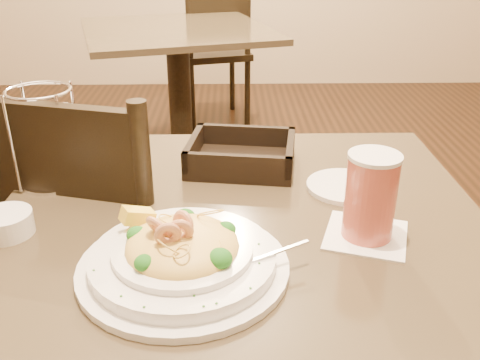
{
  "coord_description": "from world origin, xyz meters",
  "views": [
    {
      "loc": [
        -0.02,
        -0.81,
        1.21
      ],
      "look_at": [
        0.0,
        0.02,
        0.81
      ],
      "focal_mm": 40.0,
      "sensor_mm": 36.0,
      "label": 1
    }
  ],
  "objects_px": {
    "background_table": "(179,73)",
    "butter_ramekin": "(6,223)",
    "dining_chair_far": "(214,47)",
    "main_table": "(240,327)",
    "dining_chair_near": "(104,254)",
    "pasta_bowl": "(183,254)",
    "bread_basket": "(241,157)",
    "drink_glass": "(370,197)",
    "napkin_caddy": "(47,144)",
    "side_plate": "(345,186)"
  },
  "relations": [
    {
      "from": "background_table",
      "to": "butter_ramekin",
      "type": "height_order",
      "value": "butter_ramekin"
    },
    {
      "from": "dining_chair_far",
      "to": "butter_ramekin",
      "type": "distance_m",
      "value": 2.62
    },
    {
      "from": "main_table",
      "to": "dining_chair_near",
      "type": "relative_size",
      "value": 0.97
    },
    {
      "from": "pasta_bowl",
      "to": "butter_ramekin",
      "type": "distance_m",
      "value": 0.33
    },
    {
      "from": "bread_basket",
      "to": "drink_glass",
      "type": "bearing_deg",
      "value": -54.94
    },
    {
      "from": "background_table",
      "to": "napkin_caddy",
      "type": "xyz_separation_m",
      "value": [
        -0.1,
        -1.76,
        0.32
      ]
    },
    {
      "from": "drink_glass",
      "to": "napkin_caddy",
      "type": "distance_m",
      "value": 0.63
    },
    {
      "from": "pasta_bowl",
      "to": "napkin_caddy",
      "type": "xyz_separation_m",
      "value": [
        -0.29,
        0.31,
        0.06
      ]
    },
    {
      "from": "main_table",
      "to": "bread_basket",
      "type": "xyz_separation_m",
      "value": [
        0.01,
        0.25,
        0.25
      ]
    },
    {
      "from": "dining_chair_near",
      "to": "dining_chair_far",
      "type": "distance_m",
      "value": 2.32
    },
    {
      "from": "bread_basket",
      "to": "butter_ramekin",
      "type": "distance_m",
      "value": 0.49
    },
    {
      "from": "bread_basket",
      "to": "napkin_caddy",
      "type": "height_order",
      "value": "napkin_caddy"
    },
    {
      "from": "bread_basket",
      "to": "main_table",
      "type": "bearing_deg",
      "value": -91.74
    },
    {
      "from": "napkin_caddy",
      "to": "background_table",
      "type": "bearing_deg",
      "value": 86.76
    },
    {
      "from": "dining_chair_far",
      "to": "butter_ramekin",
      "type": "xyz_separation_m",
      "value": [
        -0.29,
        -2.59,
        0.25
      ]
    },
    {
      "from": "napkin_caddy",
      "to": "dining_chair_near",
      "type": "bearing_deg",
      "value": 52.64
    },
    {
      "from": "main_table",
      "to": "bread_basket",
      "type": "bearing_deg",
      "value": 88.26
    },
    {
      "from": "dining_chair_far",
      "to": "background_table",
      "type": "bearing_deg",
      "value": 59.6
    },
    {
      "from": "background_table",
      "to": "pasta_bowl",
      "type": "distance_m",
      "value": 2.1
    },
    {
      "from": "main_table",
      "to": "butter_ramekin",
      "type": "height_order",
      "value": "butter_ramekin"
    },
    {
      "from": "side_plate",
      "to": "bread_basket",
      "type": "bearing_deg",
      "value": 151.06
    },
    {
      "from": "main_table",
      "to": "pasta_bowl",
      "type": "relative_size",
      "value": 2.53
    },
    {
      "from": "napkin_caddy",
      "to": "dining_chair_far",
      "type": "bearing_deg",
      "value": 83.57
    },
    {
      "from": "pasta_bowl",
      "to": "drink_glass",
      "type": "xyz_separation_m",
      "value": [
        0.3,
        0.09,
        0.05
      ]
    },
    {
      "from": "dining_chair_far",
      "to": "dining_chair_near",
      "type": "bearing_deg",
      "value": 69.53
    },
    {
      "from": "drink_glass",
      "to": "napkin_caddy",
      "type": "relative_size",
      "value": 0.85
    },
    {
      "from": "bread_basket",
      "to": "side_plate",
      "type": "distance_m",
      "value": 0.24
    },
    {
      "from": "dining_chair_far",
      "to": "pasta_bowl",
      "type": "distance_m",
      "value": 2.72
    },
    {
      "from": "dining_chair_near",
      "to": "side_plate",
      "type": "relative_size",
      "value": 6.0
    },
    {
      "from": "main_table",
      "to": "butter_ramekin",
      "type": "xyz_separation_m",
      "value": [
        -0.4,
        -0.02,
        0.25
      ]
    },
    {
      "from": "main_table",
      "to": "dining_chair_far",
      "type": "height_order",
      "value": "dining_chair_far"
    },
    {
      "from": "drink_glass",
      "to": "napkin_caddy",
      "type": "bearing_deg",
      "value": 159.69
    },
    {
      "from": "drink_glass",
      "to": "bread_basket",
      "type": "xyz_separation_m",
      "value": [
        -0.21,
        0.29,
        -0.05
      ]
    },
    {
      "from": "main_table",
      "to": "bread_basket",
      "type": "height_order",
      "value": "bread_basket"
    },
    {
      "from": "bread_basket",
      "to": "side_plate",
      "type": "height_order",
      "value": "bread_basket"
    },
    {
      "from": "butter_ramekin",
      "to": "bread_basket",
      "type": "bearing_deg",
      "value": 33.79
    },
    {
      "from": "pasta_bowl",
      "to": "napkin_caddy",
      "type": "relative_size",
      "value": 1.78
    },
    {
      "from": "side_plate",
      "to": "butter_ramekin",
      "type": "height_order",
      "value": "butter_ramekin"
    },
    {
      "from": "dining_chair_far",
      "to": "side_plate",
      "type": "xyz_separation_m",
      "value": [
        0.33,
        -2.43,
        0.24
      ]
    },
    {
      "from": "bread_basket",
      "to": "butter_ramekin",
      "type": "height_order",
      "value": "bread_basket"
    },
    {
      "from": "pasta_bowl",
      "to": "butter_ramekin",
      "type": "height_order",
      "value": "pasta_bowl"
    },
    {
      "from": "background_table",
      "to": "drink_glass",
      "type": "relative_size",
      "value": 6.59
    },
    {
      "from": "drink_glass",
      "to": "pasta_bowl",
      "type": "bearing_deg",
      "value": -162.95
    },
    {
      "from": "main_table",
      "to": "butter_ramekin",
      "type": "distance_m",
      "value": 0.47
    },
    {
      "from": "pasta_bowl",
      "to": "bread_basket",
      "type": "xyz_separation_m",
      "value": [
        0.1,
        0.39,
        -0.01
      ]
    },
    {
      "from": "drink_glass",
      "to": "butter_ramekin",
      "type": "height_order",
      "value": "drink_glass"
    },
    {
      "from": "drink_glass",
      "to": "main_table",
      "type": "bearing_deg",
      "value": 169.77
    },
    {
      "from": "napkin_caddy",
      "to": "drink_glass",
      "type": "bearing_deg",
      "value": -20.31
    },
    {
      "from": "butter_ramekin",
      "to": "napkin_caddy",
      "type": "bearing_deg",
      "value": 84.52
    },
    {
      "from": "pasta_bowl",
      "to": "side_plate",
      "type": "height_order",
      "value": "pasta_bowl"
    }
  ]
}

